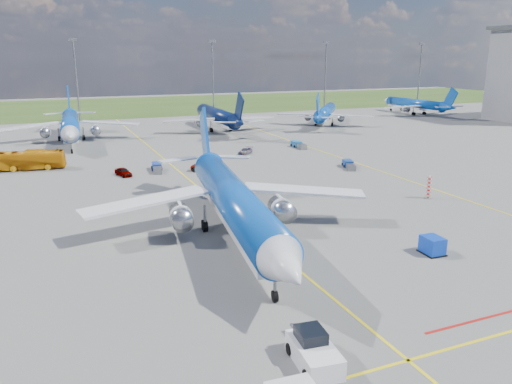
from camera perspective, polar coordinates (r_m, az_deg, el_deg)
name	(u,v)px	position (r m, az deg, el deg)	size (l,w,h in m)	color
ground	(272,248)	(48.45, 1.83, -6.41)	(400.00, 400.00, 0.00)	#5C5C59
grass_strip	(101,107)	(192.66, -17.28, 9.26)	(400.00, 80.00, 0.01)	#2D4719
taxiway_lines	(194,183)	(73.40, -7.06, 1.04)	(60.25, 160.00, 0.02)	yellow
floodlight_masts	(148,75)	(153.73, -12.25, 12.94)	(202.20, 0.50, 22.70)	slate
warning_post	(429,187)	(68.33, 19.15, 0.52)	(0.50, 0.50, 3.00)	red
bg_jet_nnw	(72,142)	(114.84, -20.29, 5.36)	(31.35, 41.14, 10.78)	#0B46A5
bg_jet_n	(218,130)	(126.08, -4.39, 7.06)	(29.80, 39.11, 10.24)	#07143C
bg_jet_ne	(325,125)	(137.61, 7.88, 7.65)	(27.06, 35.52, 9.30)	#0B46A5
bg_jet_ene	(414,114)	(168.94, 17.60, 8.48)	(26.35, 34.58, 9.06)	#0B46A5
main_airliner	(235,238)	(51.14, -2.44, -5.23)	(32.48, 42.63, 11.16)	#0B46A5
pushback_tug	(313,351)	(31.56, 6.58, -17.61)	(2.65, 6.01, 2.01)	silver
uld_container	(432,245)	(49.66, 19.51, -5.76)	(1.64, 2.05, 1.64)	#0C35B1
apron_bus	(28,160)	(89.17, -24.57, 3.33)	(2.66, 11.35, 3.16)	orange
service_car_a	(123,172)	(79.69, -14.92, 2.24)	(1.50, 3.72, 1.27)	#999999
service_car_b	(206,167)	(80.49, -5.76, 2.82)	(2.18, 4.73, 1.31)	#999999
service_car_c	(245,151)	(94.77, -1.22, 4.72)	(1.58, 3.89, 1.13)	#999999
baggage_tug_w	(349,165)	(84.08, 10.57, 3.08)	(3.03, 5.11, 1.12)	navy
baggage_tug_c	(157,168)	(82.02, -11.25, 2.75)	(2.11, 5.21, 1.14)	navy
baggage_tug_e	(298,145)	(101.68, 4.86, 5.38)	(1.64, 5.20, 1.15)	#1A5C9C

